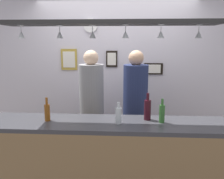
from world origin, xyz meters
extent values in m
cube|color=silver|center=(0.00, 1.10, 1.30)|extent=(4.40, 0.06, 2.60)
cube|color=#38383D|center=(0.00, -0.35, 0.99)|extent=(2.70, 0.55, 0.04)
cube|color=black|center=(0.00, -0.30, 2.05)|extent=(2.20, 0.36, 0.04)
cylinder|color=silver|center=(-0.90, -0.36, 2.03)|extent=(0.06, 0.06, 0.00)
cylinder|color=silver|center=(-0.90, -0.36, 2.00)|extent=(0.01, 0.01, 0.06)
cone|color=silver|center=(-0.90, -0.36, 1.93)|extent=(0.07, 0.07, 0.08)
cylinder|color=silver|center=(-0.51, -0.32, 2.03)|extent=(0.06, 0.06, 0.00)
cylinder|color=silver|center=(-0.51, -0.32, 2.00)|extent=(0.01, 0.01, 0.06)
cone|color=silver|center=(-0.51, -0.32, 1.93)|extent=(0.07, 0.07, 0.08)
cylinder|color=silver|center=(-0.17, -0.30, 2.03)|extent=(0.06, 0.06, 0.00)
cylinder|color=silver|center=(-0.17, -0.30, 2.00)|extent=(0.01, 0.01, 0.06)
cone|color=silver|center=(-0.17, -0.30, 1.93)|extent=(0.07, 0.07, 0.08)
cylinder|color=silver|center=(0.16, -0.35, 2.03)|extent=(0.06, 0.06, 0.00)
cylinder|color=silver|center=(0.16, -0.35, 2.00)|extent=(0.01, 0.01, 0.06)
cone|color=silver|center=(0.16, -0.35, 1.93)|extent=(0.07, 0.07, 0.08)
cylinder|color=silver|center=(0.51, -0.35, 2.03)|extent=(0.06, 0.06, 0.00)
cylinder|color=silver|center=(0.51, -0.35, 2.00)|extent=(0.01, 0.01, 0.06)
cone|color=silver|center=(0.51, -0.35, 1.93)|extent=(0.07, 0.07, 0.08)
cylinder|color=silver|center=(0.89, -0.30, 2.03)|extent=(0.06, 0.06, 0.00)
cylinder|color=silver|center=(0.89, -0.30, 2.00)|extent=(0.01, 0.01, 0.06)
cone|color=silver|center=(0.89, -0.30, 1.93)|extent=(0.07, 0.07, 0.08)
cube|color=#2D334C|center=(-0.31, 0.44, 0.42)|extent=(0.17, 0.18, 0.83)
cylinder|color=gray|center=(-0.31, 0.44, 1.20)|extent=(0.34, 0.34, 0.73)
sphere|color=beige|center=(-0.31, 0.44, 1.65)|extent=(0.21, 0.21, 0.21)
cube|color=#2D334C|center=(0.30, 0.44, 0.42)|extent=(0.17, 0.18, 0.83)
cylinder|color=navy|center=(0.30, 0.44, 1.20)|extent=(0.34, 0.34, 0.72)
sphere|color=tan|center=(0.30, 0.44, 1.65)|extent=(0.21, 0.21, 0.21)
cylinder|color=#380F19|center=(0.41, -0.24, 1.13)|extent=(0.08, 0.08, 0.22)
cylinder|color=#380F19|center=(0.41, -0.24, 1.28)|extent=(0.03, 0.03, 0.08)
cylinder|color=silver|center=(0.10, -0.40, 1.10)|extent=(0.06, 0.06, 0.17)
cylinder|color=silver|center=(0.10, -0.40, 1.22)|extent=(0.03, 0.03, 0.06)
cylinder|color=#336B2D|center=(0.56, -0.33, 1.11)|extent=(0.06, 0.06, 0.19)
cylinder|color=#336B2D|center=(0.56, -0.33, 1.24)|extent=(0.03, 0.03, 0.07)
cylinder|color=brown|center=(-0.68, -0.35, 1.11)|extent=(0.06, 0.06, 0.18)
cylinder|color=brown|center=(-0.68, -0.35, 1.24)|extent=(0.03, 0.03, 0.08)
cube|color=black|center=(-0.07, 1.06, 1.59)|extent=(0.18, 0.02, 0.26)
cube|color=white|center=(-0.07, 1.05, 1.59)|extent=(0.14, 0.01, 0.20)
cube|color=black|center=(0.61, 1.06, 1.44)|extent=(0.30, 0.02, 0.18)
cube|color=white|center=(0.61, 1.05, 1.44)|extent=(0.23, 0.01, 0.14)
cube|color=#B29338|center=(-0.76, 1.06, 1.58)|extent=(0.26, 0.02, 0.34)
cube|color=white|center=(-0.76, 1.05, 1.58)|extent=(0.20, 0.01, 0.26)
cylinder|color=white|center=(-0.40, 1.05, 2.12)|extent=(0.22, 0.03, 0.22)
camera|label=1|loc=(0.18, -2.77, 1.85)|focal=37.96mm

